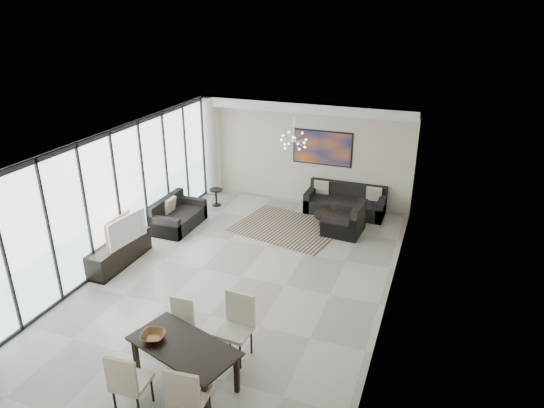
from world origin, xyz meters
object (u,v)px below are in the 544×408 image
at_px(coffee_table, 332,219).
at_px(sofa_main, 345,204).
at_px(tv_console, 119,252).
at_px(dining_table, 184,350).
at_px(television, 124,229).

distance_m(coffee_table, sofa_main, 0.97).
xyz_separation_m(coffee_table, tv_console, (-3.93, -3.53, 0.09)).
distance_m(sofa_main, dining_table, 7.23).
xyz_separation_m(sofa_main, tv_console, (-4.07, -4.49, 0.01)).
xyz_separation_m(coffee_table, dining_table, (-0.74, -6.21, 0.43)).
distance_m(tv_console, dining_table, 4.18).
bearing_deg(tv_console, dining_table, -40.05).
height_order(coffee_table, dining_table, dining_table).
xyz_separation_m(coffee_table, television, (-3.77, -3.48, 0.68)).
distance_m(sofa_main, tv_console, 6.06).
relative_size(coffee_table, television, 0.86).
bearing_deg(coffee_table, tv_console, -138.07).
xyz_separation_m(television, dining_table, (3.03, -2.73, -0.25)).
height_order(television, dining_table, television).
relative_size(coffee_table, tv_console, 0.53).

